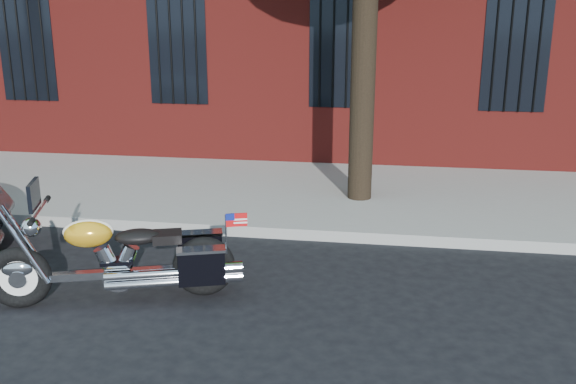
# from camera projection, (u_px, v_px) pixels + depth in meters

# --- Properties ---
(ground) EXTENTS (120.00, 120.00, 0.00)m
(ground) POSITION_uv_depth(u_px,v_px,m) (302.00, 281.00, 7.17)
(ground) COLOR black
(ground) RESTS_ON ground
(curb) EXTENTS (40.00, 0.16, 0.15)m
(curb) POSITION_uv_depth(u_px,v_px,m) (315.00, 234.00, 8.46)
(curb) COLOR gray
(curb) RESTS_ON ground
(sidewalk) EXTENTS (40.00, 3.60, 0.15)m
(sidewalk) POSITION_uv_depth(u_px,v_px,m) (329.00, 194.00, 10.25)
(sidewalk) COLOR gray
(sidewalk) RESTS_ON ground
(motorcycle) EXTENTS (2.61, 1.23, 1.32)m
(motorcycle) POSITION_uv_depth(u_px,v_px,m) (126.00, 261.00, 6.58)
(motorcycle) COLOR black
(motorcycle) RESTS_ON ground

